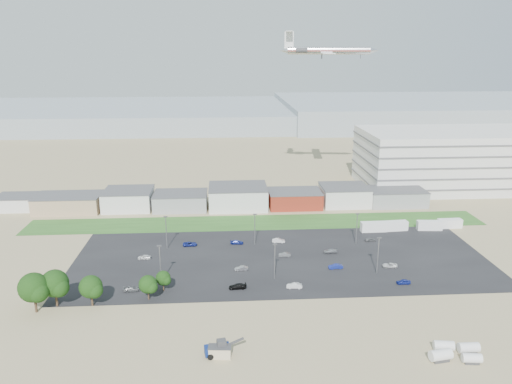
{
  "coord_description": "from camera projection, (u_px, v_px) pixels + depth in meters",
  "views": [
    {
      "loc": [
        -11.17,
        -113.98,
        58.75
      ],
      "look_at": [
        -2.22,
        22.0,
        19.81
      ],
      "focal_mm": 35.0,
      "sensor_mm": 36.0,
      "label": 1
    }
  ],
  "objects": [
    {
      "name": "tree_right",
      "position": [
        148.0,
        286.0,
        120.84
      ],
      "size": [
        4.76,
        4.76,
        7.15
      ],
      "primitive_type": null,
      "color": "black",
      "rests_on": "ground"
    },
    {
      "name": "lightpole_back_m",
      "position": [
        255.0,
        229.0,
        154.85
      ],
      "size": [
        1.19,
        0.49,
        10.07
      ],
      "primitive_type": null,
      "color": "slate",
      "rests_on": "ground"
    },
    {
      "name": "tree_near",
      "position": [
        163.0,
        280.0,
        125.57
      ],
      "size": [
        4.01,
        4.01,
        6.01
      ],
      "primitive_type": null,
      "color": "black",
      "rests_on": "ground"
    },
    {
      "name": "airliner",
      "position": [
        329.0,
        50.0,
        208.61
      ],
      "size": [
        44.87,
        33.19,
        12.37
      ],
      "primitive_type": null,
      "rotation": [
        0.0,
        0.0,
        -0.12
      ],
      "color": "silver"
    },
    {
      "name": "parked_car_11",
      "position": [
        279.0,
        241.0,
        157.64
      ],
      "size": [
        4.12,
        1.78,
        1.32
      ],
      "primitive_type": "imported",
      "rotation": [
        0.0,
        0.0,
        1.47
      ],
      "color": "silver",
      "rests_on": "ground"
    },
    {
      "name": "parked_car_1",
      "position": [
        336.0,
        266.0,
        138.85
      ],
      "size": [
        4.06,
        1.63,
        1.31
      ],
      "primitive_type": "imported",
      "rotation": [
        0.0,
        0.0,
        -1.51
      ],
      "color": "navy",
      "rests_on": "ground"
    },
    {
      "name": "storage_tank_nw",
      "position": [
        444.0,
        346.0,
        100.73
      ],
      "size": [
        4.25,
        2.58,
        2.4
      ],
      "primitive_type": null,
      "rotation": [
        0.0,
        0.0,
        -0.15
      ],
      "color": "silver",
      "rests_on": "ground"
    },
    {
      "name": "storage_tank_se",
      "position": [
        472.0,
        358.0,
        96.81
      ],
      "size": [
        3.88,
        2.28,
        2.21
      ],
      "primitive_type": null,
      "rotation": [
        0.0,
        0.0,
        -0.12
      ],
      "color": "silver",
      "rests_on": "ground"
    },
    {
      "name": "box_trailer_b",
      "position": [
        395.0,
        226.0,
        168.15
      ],
      "size": [
        8.65,
        3.35,
        3.17
      ],
      "primitive_type": null,
      "rotation": [
        0.0,
        0.0,
        0.09
      ],
      "color": "silver",
      "rests_on": "ground"
    },
    {
      "name": "parking_garage",
      "position": [
        454.0,
        159.0,
        219.6
      ],
      "size": [
        80.0,
        40.0,
        25.0
      ],
      "primitive_type": "cube",
      "color": "silver",
      "rests_on": "ground"
    },
    {
      "name": "parked_car_9",
      "position": [
        190.0,
        244.0,
        154.99
      ],
      "size": [
        4.55,
        2.27,
        1.24
      ],
      "primitive_type": "imported",
      "rotation": [
        0.0,
        0.0,
        1.62
      ],
      "color": "navy",
      "rests_on": "ground"
    },
    {
      "name": "lightpole_back_r",
      "position": [
        357.0,
        229.0,
        155.35
      ],
      "size": [
        1.18,
        0.49,
        10.03
      ],
      "primitive_type": null,
      "color": "slate",
      "rests_on": "ground"
    },
    {
      "name": "parked_car_3",
      "position": [
        237.0,
        286.0,
        127.18
      ],
      "size": [
        4.61,
        2.11,
        1.31
      ],
      "primitive_type": "imported",
      "rotation": [
        0.0,
        0.0,
        -1.51
      ],
      "color": "black",
      "rests_on": "ground"
    },
    {
      "name": "box_trailer_a",
      "position": [
        374.0,
        227.0,
        167.15
      ],
      "size": [
        8.66,
        2.89,
        3.22
      ],
      "primitive_type": null,
      "rotation": [
        0.0,
        0.0,
        0.02
      ],
      "color": "silver",
      "rests_on": "ground"
    },
    {
      "name": "hills_backdrop",
      "position": [
        283.0,
        115.0,
        429.72
      ],
      "size": [
        700.0,
        200.0,
        9.0
      ],
      "primitive_type": null,
      "color": "gray",
      "rests_on": "ground"
    },
    {
      "name": "building_row",
      "position": [
        209.0,
        197.0,
        192.15
      ],
      "size": [
        170.0,
        20.0,
        8.0
      ],
      "primitive_type": null,
      "color": "silver",
      "rests_on": "ground"
    },
    {
      "name": "lightpole_front_l",
      "position": [
        160.0,
        264.0,
        129.12
      ],
      "size": [
        1.24,
        0.52,
        10.51
      ],
      "primitive_type": null,
      "color": "slate",
      "rests_on": "ground"
    },
    {
      "name": "parked_car_4",
      "position": [
        241.0,
        268.0,
        137.62
      ],
      "size": [
        3.84,
        1.7,
        1.22
      ],
      "primitive_type": "imported",
      "rotation": [
        0.0,
        0.0,
        -1.46
      ],
      "color": "#A5A5AA",
      "rests_on": "ground"
    },
    {
      "name": "parked_car_10",
      "position": [
        132.0,
        289.0,
        125.88
      ],
      "size": [
        4.39,
        2.23,
        1.22
      ],
      "primitive_type": "imported",
      "rotation": [
        0.0,
        0.0,
        1.7
      ],
      "color": "#595B5E",
      "rests_on": "ground"
    },
    {
      "name": "tree_far_left",
      "position": [
        34.0,
        291.0,
        114.5
      ],
      "size": [
        7.34,
        7.34,
        11.02
      ],
      "primitive_type": null,
      "color": "black",
      "rests_on": "ground"
    },
    {
      "name": "parking_lot",
      "position": [
        281.0,
        258.0,
        145.71
      ],
      "size": [
        120.0,
        50.0,
        0.01
      ],
      "primitive_type": "cube",
      "color": "black",
      "rests_on": "ground"
    },
    {
      "name": "parked_car_7",
      "position": [
        285.0,
        255.0,
        147.05
      ],
      "size": [
        3.61,
        1.45,
        1.17
      ],
      "primitive_type": "imported",
      "rotation": [
        0.0,
        0.0,
        -1.63
      ],
      "color": "#595B5E",
      "rests_on": "ground"
    },
    {
      "name": "box_trailer_d",
      "position": [
        450.0,
        223.0,
        170.63
      ],
      "size": [
        8.2,
        2.79,
        3.05
      ],
      "primitive_type": null,
      "rotation": [
        0.0,
        0.0,
        0.03
      ],
      "color": "silver",
      "rests_on": "ground"
    },
    {
      "name": "grass_strip",
      "position": [
        257.0,
        222.0,
        176.09
      ],
      "size": [
        160.0,
        16.0,
        0.02
      ],
      "primitive_type": "cube",
      "color": "#2A5720",
      "rests_on": "ground"
    },
    {
      "name": "ground",
      "position": [
        270.0,
        291.0,
        126.2
      ],
      "size": [
        700.0,
        700.0,
        0.0
      ],
      "primitive_type": "plane",
      "color": "#8F805B",
      "rests_on": "ground"
    },
    {
      "name": "lightpole_back_l",
      "position": [
        166.0,
        233.0,
        151.78
      ],
      "size": [
        1.22,
        0.51,
        10.34
      ],
      "primitive_type": null,
      "color": "slate",
      "rests_on": "ground"
    },
    {
      "name": "parked_car_5",
      "position": [
        144.0,
        257.0,
        145.18
      ],
      "size": [
        3.84,
        1.73,
        1.28
      ],
      "primitive_type": "imported",
      "rotation": [
        0.0,
        0.0,
        -1.63
      ],
      "color": "silver",
      "rests_on": "ground"
    },
    {
      "name": "parked_car_0",
      "position": [
        390.0,
        265.0,
        139.82
      ],
      "size": [
        4.29,
        2.39,
        1.14
      ],
      "primitive_type": "imported",
      "rotation": [
        0.0,
        0.0,
        -1.7
      ],
      "color": "silver",
      "rests_on": "ground"
    },
    {
      "name": "parked_car_8",
      "position": [
        370.0,
        239.0,
        158.75
      ],
      "size": [
        3.44,
        1.49,
        1.16
      ],
      "primitive_type": "imported",
      "rotation": [
        0.0,
        0.0,
        1.61
      ],
      "color": "#595B5E",
      "rests_on": "ground"
    },
    {
      "name": "portable_shed",
      "position": [
        220.0,
        352.0,
        98.8
      ],
      "size": [
        4.79,
        2.79,
        2.31
      ],
      "primitive_type": null,
      "rotation": [
        0.0,
        0.0,
        -0.09
      ],
      "color": "beige",
      "rests_on": "ground"
    },
    {
      "name": "tree_mid",
      "position": [
        91.0,
        289.0,
        117.63
      ],
      "size": [
        5.84,
        5.84,
        8.76
      ],
      "primitive_type": null,
      "color": "black",
      "rests_on": "ground"
    },
    {
      "name": "parked_car_13",
      "position": [
        294.0,
        286.0,
        127.48
      ],
      "size": [
        4.11,
        1.77,
        1.31
      ],
      "primitive_type": "imported",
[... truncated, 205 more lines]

